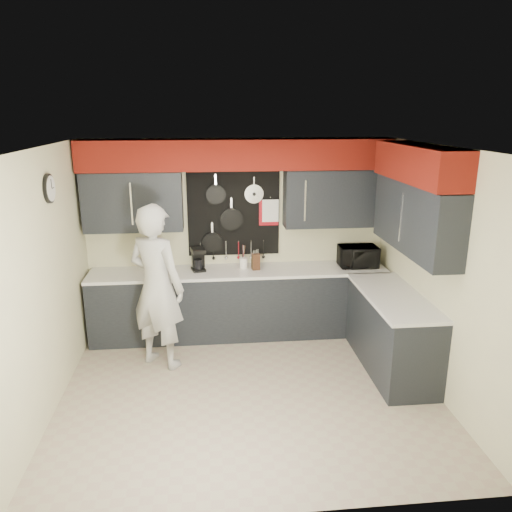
{
  "coord_description": "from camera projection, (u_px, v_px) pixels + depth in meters",
  "views": [
    {
      "loc": [
        -0.41,
        -4.78,
        2.94
      ],
      "look_at": [
        0.12,
        0.5,
        1.38
      ],
      "focal_mm": 35.0,
      "sensor_mm": 36.0,
      "label": 1
    }
  ],
  "objects": [
    {
      "name": "back_wall_assembly",
      "position": [
        238.0,
        185.0,
        6.4
      ],
      "size": [
        4.0,
        0.36,
        2.6
      ],
      "color": "beige",
      "rests_on": "ground"
    },
    {
      "name": "left_wall_assembly",
      "position": [
        46.0,
        281.0,
        4.88
      ],
      "size": [
        0.05,
        3.5,
        2.6
      ],
      "color": "beige",
      "rests_on": "ground"
    },
    {
      "name": "person",
      "position": [
        157.0,
        287.0,
        5.75
      ],
      "size": [
        0.85,
        0.78,
        1.95
      ],
      "primitive_type": "imported",
      "rotation": [
        0.0,
        0.0,
        2.57
      ],
      "color": "#B7B6B4",
      "rests_on": "ground"
    },
    {
      "name": "right_wall_assembly",
      "position": [
        419.0,
        207.0,
        5.32
      ],
      "size": [
        0.36,
        3.5,
        2.6
      ],
      "color": "beige",
      "rests_on": "ground"
    },
    {
      "name": "utensil_crock",
      "position": [
        244.0,
        263.0,
        6.61
      ],
      "size": [
        0.11,
        0.11,
        0.14
      ],
      "primitive_type": "cylinder",
      "color": "white",
      "rests_on": "base_cabinets"
    },
    {
      "name": "coffee_maker",
      "position": [
        198.0,
        259.0,
        6.51
      ],
      "size": [
        0.2,
        0.23,
        0.3
      ],
      "rotation": [
        0.0,
        0.0,
        0.23
      ],
      "color": "black",
      "rests_on": "base_cabinets"
    },
    {
      "name": "knife_block",
      "position": [
        256.0,
        262.0,
        6.54
      ],
      "size": [
        0.11,
        0.11,
        0.21
      ],
      "primitive_type": "cube",
      "rotation": [
        0.0,
        0.0,
        0.15
      ],
      "color": "#372411",
      "rests_on": "base_cabinets"
    },
    {
      "name": "base_cabinets",
      "position": [
        279.0,
        310.0,
        6.43
      ],
      "size": [
        3.95,
        2.2,
        0.92
      ],
      "color": "black",
      "rests_on": "ground"
    },
    {
      "name": "ground",
      "position": [
        249.0,
        391.0,
        5.43
      ],
      "size": [
        4.0,
        4.0,
        0.0
      ],
      "primitive_type": "plane",
      "color": "tan",
      "rests_on": "ground"
    },
    {
      "name": "microwave",
      "position": [
        358.0,
        256.0,
        6.67
      ],
      "size": [
        0.5,
        0.34,
        0.28
      ],
      "primitive_type": "imported",
      "rotation": [
        0.0,
        0.0,
        -0.01
      ],
      "color": "black",
      "rests_on": "base_cabinets"
    }
  ]
}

